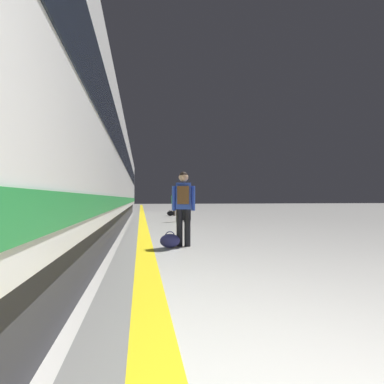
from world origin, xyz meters
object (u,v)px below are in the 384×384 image
(duffel_bag_far, at_px, (170,213))
(duffel_bag_near, at_px, (170,241))
(passenger_mid, at_px, (179,202))
(suitcase_mid, at_px, (186,214))
(passenger_near, at_px, (183,202))
(high_speed_train, at_px, (64,143))
(passenger_far, at_px, (175,201))

(duffel_bag_far, bearing_deg, duffel_bag_near, -95.96)
(passenger_mid, height_order, suitcase_mid, passenger_mid)
(passenger_near, height_order, suitcase_mid, passenger_near)
(passenger_mid, distance_m, suitcase_mid, 0.67)
(passenger_near, distance_m, suitcase_mid, 6.92)
(duffel_bag_near, height_order, duffel_bag_far, same)
(passenger_mid, height_order, duffel_bag_far, passenger_mid)
(high_speed_train, xyz_separation_m, passenger_near, (2.92, -1.42, -1.50))
(passenger_near, xyz_separation_m, suitcase_mid, (1.15, 6.79, -0.66))
(suitcase_mid, height_order, passenger_far, passenger_far)
(duffel_bag_far, bearing_deg, passenger_mid, -90.91)
(high_speed_train, bearing_deg, duffel_bag_far, 69.32)
(passenger_near, relative_size, passenger_mid, 1.07)
(high_speed_train, xyz_separation_m, duffel_bag_far, (3.82, 10.12, -2.35))
(passenger_mid, bearing_deg, high_speed_train, -124.36)
(high_speed_train, distance_m, suitcase_mid, 7.07)
(high_speed_train, bearing_deg, passenger_far, 67.93)
(passenger_near, height_order, passenger_mid, passenger_near)
(passenger_far, bearing_deg, duffel_bag_far, -164.32)
(passenger_near, xyz_separation_m, passenger_far, (1.22, 11.62, -0.06))
(duffel_bag_near, bearing_deg, duffel_bag_far, 84.04)
(high_speed_train, distance_m, passenger_far, 11.12)
(duffel_bag_near, height_order, suitcase_mid, suitcase_mid)
(suitcase_mid, bearing_deg, passenger_far, 89.13)
(duffel_bag_near, distance_m, duffel_bag_far, 11.71)
(passenger_near, relative_size, suitcase_mid, 1.65)
(passenger_far, xyz_separation_m, duffel_bag_far, (-0.32, -0.09, -0.79))
(suitcase_mid, relative_size, passenger_far, 0.64)
(passenger_mid, xyz_separation_m, duffel_bag_far, (0.07, 4.64, -0.77))
(passenger_near, height_order, duffel_bag_near, passenger_near)
(suitcase_mid, xyz_separation_m, duffel_bag_far, (-0.25, 4.75, -0.19))
(high_speed_train, relative_size, passenger_near, 19.86)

